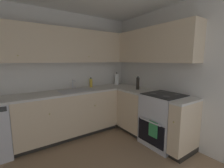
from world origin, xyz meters
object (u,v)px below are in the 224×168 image
(oven_range, at_px, (163,119))
(oil_bottle, at_px, (138,83))
(paper_towel_roll, at_px, (117,79))
(soap_bottle, at_px, (91,83))

(oven_range, xyz_separation_m, oil_bottle, (-0.02, 0.64, 0.57))
(paper_towel_roll, xyz_separation_m, oil_bottle, (-0.04, -0.78, -0.00))
(paper_towel_roll, bearing_deg, oven_range, -90.69)
(paper_towel_roll, distance_m, oil_bottle, 0.78)
(soap_bottle, relative_size, oil_bottle, 0.81)
(soap_bottle, height_order, paper_towel_roll, paper_towel_roll)
(soap_bottle, bearing_deg, paper_towel_roll, -1.62)
(oven_range, relative_size, paper_towel_roll, 3.35)
(paper_towel_roll, bearing_deg, oil_bottle, -92.60)
(oven_range, bearing_deg, paper_towel_roll, 89.31)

